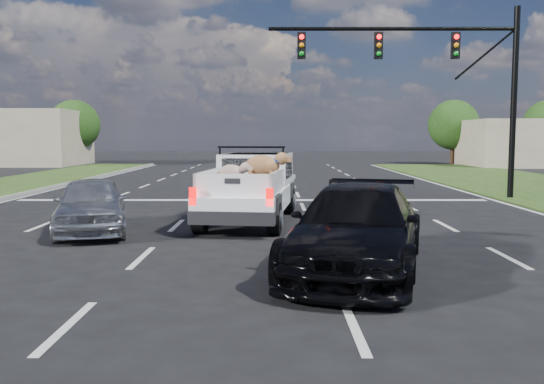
{
  "coord_description": "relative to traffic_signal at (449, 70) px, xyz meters",
  "views": [
    {
      "loc": [
        0.76,
        -10.81,
        2.31
      ],
      "look_at": [
        0.74,
        2.0,
        1.07
      ],
      "focal_mm": 38.0,
      "sensor_mm": 36.0,
      "label": 1
    }
  ],
  "objects": [
    {
      "name": "ground",
      "position": [
        -7.2,
        -10.5,
        -4.73
      ],
      "size": [
        160.0,
        160.0,
        0.0
      ],
      "primitive_type": "plane",
      "color": "black",
      "rests_on": "ground"
    },
    {
      "name": "road_markings",
      "position": [
        -7.2,
        -3.94,
        -4.72
      ],
      "size": [
        17.75,
        60.0,
        0.01
      ],
      "color": "silver",
      "rests_on": "ground"
    },
    {
      "name": "traffic_signal",
      "position": [
        0.0,
        0.0,
        0.0
      ],
      "size": [
        9.11,
        0.31,
        7.0
      ],
      "color": "black",
      "rests_on": "ground"
    },
    {
      "name": "building_left",
      "position": [
        -27.2,
        25.5,
        -2.53
      ],
      "size": [
        10.0,
        8.0,
        4.4
      ],
      "primitive_type": "cube",
      "color": "#BEAE91",
      "rests_on": "ground"
    },
    {
      "name": "tree_far_c",
      "position": [
        -23.2,
        27.5,
        -1.44
      ],
      "size": [
        4.2,
        4.2,
        5.4
      ],
      "color": "#332114",
      "rests_on": "ground"
    },
    {
      "name": "tree_far_d",
      "position": [
        8.8,
        27.5,
        -1.44
      ],
      "size": [
        4.2,
        4.2,
        5.4
      ],
      "color": "#332114",
      "rests_on": "ground"
    },
    {
      "name": "pickup_truck",
      "position": [
        -7.01,
        -5.69,
        -3.77
      ],
      "size": [
        2.59,
        5.66,
        2.05
      ],
      "rotation": [
        0.0,
        0.0,
        -0.12
      ],
      "color": "black",
      "rests_on": "ground"
    },
    {
      "name": "silver_sedan",
      "position": [
        -10.82,
        -7.55,
        -4.04
      ],
      "size": [
        2.57,
        4.27,
        1.36
      ],
      "primitive_type": "imported",
      "rotation": [
        0.0,
        0.0,
        0.26
      ],
      "color": "#B5B7BC",
      "rests_on": "ground"
    },
    {
      "name": "black_coupe",
      "position": [
        -5.0,
        -11.59,
        -3.99
      ],
      "size": [
        3.34,
        5.45,
        1.47
      ],
      "primitive_type": "imported",
      "rotation": [
        0.0,
        0.0,
        -0.27
      ],
      "color": "black",
      "rests_on": "ground"
    }
  ]
}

